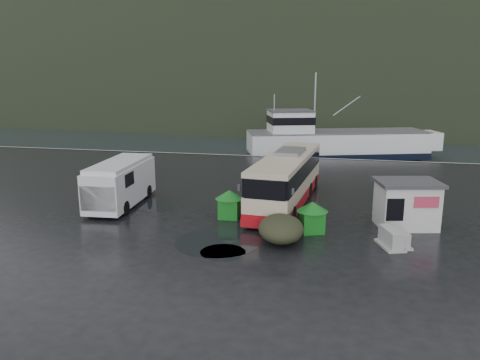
% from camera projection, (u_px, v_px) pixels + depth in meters
% --- Properties ---
extents(ground, '(160.00, 160.00, 0.00)m').
position_uv_depth(ground, '(236.00, 218.00, 26.27)').
color(ground, black).
rests_on(ground, ground).
extents(harbor_water, '(300.00, 180.00, 0.02)m').
position_uv_depth(harbor_water, '(320.00, 102.00, 131.16)').
color(harbor_water, black).
rests_on(harbor_water, ground).
extents(quay_edge, '(160.00, 0.60, 1.50)m').
position_uv_depth(quay_edge, '(280.00, 157.00, 45.34)').
color(quay_edge, '#999993').
rests_on(quay_edge, ground).
extents(headland, '(780.00, 540.00, 570.00)m').
position_uv_depth(headland, '(348.00, 87.00, 262.65)').
color(headland, black).
rests_on(headland, ground).
extents(coach_bus, '(4.01, 11.83, 3.28)m').
position_uv_depth(coach_bus, '(286.00, 203.00, 29.33)').
color(coach_bus, '#C3AF93').
rests_on(coach_bus, ground).
extents(white_van, '(2.67, 6.75, 2.77)m').
position_uv_depth(white_van, '(122.00, 205.00, 28.95)').
color(white_van, silver).
rests_on(white_van, ground).
extents(waste_bin_left, '(1.17, 1.17, 1.60)m').
position_uv_depth(waste_bin_left, '(229.00, 218.00, 26.43)').
color(waste_bin_left, '#126719').
rests_on(waste_bin_left, ground).
extents(waste_bin_right, '(1.46, 1.46, 1.61)m').
position_uv_depth(waste_bin_right, '(311.00, 232.00, 24.07)').
color(waste_bin_right, '#126719').
rests_on(waste_bin_right, ground).
extents(dome_tent, '(2.64, 3.38, 1.22)m').
position_uv_depth(dome_tent, '(281.00, 240.00, 22.84)').
color(dome_tent, '#2A2D1B').
rests_on(dome_tent, ground).
extents(ticket_kiosk, '(3.65, 3.06, 2.50)m').
position_uv_depth(ticket_kiosk, '(405.00, 226.00, 24.89)').
color(ticket_kiosk, silver).
rests_on(ticket_kiosk, ground).
extents(jersey_barrier_a, '(1.37, 1.93, 0.87)m').
position_uv_depth(jersey_barrier_a, '(390.00, 247.00, 22.02)').
color(jersey_barrier_a, '#999993').
rests_on(jersey_barrier_a, ground).
extents(jersey_barrier_b, '(1.12, 1.67, 0.76)m').
position_uv_depth(jersey_barrier_b, '(399.00, 245.00, 22.19)').
color(jersey_barrier_b, '#999993').
rests_on(jersey_barrier_b, ground).
extents(fishing_trawler, '(23.54, 12.10, 9.24)m').
position_uv_depth(fishing_trawler, '(337.00, 146.00, 51.74)').
color(fishing_trawler, silver).
rests_on(fishing_trawler, ground).
extents(puddles, '(10.91, 11.49, 0.01)m').
position_uv_depth(puddles, '(226.00, 226.00, 24.90)').
color(puddles, black).
rests_on(puddles, ground).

